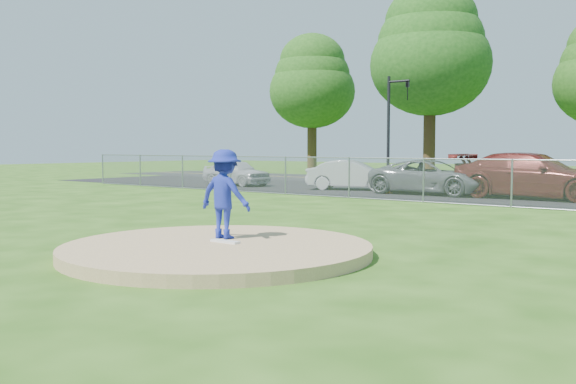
% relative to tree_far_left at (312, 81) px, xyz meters
% --- Properties ---
extents(ground, '(120.00, 120.00, 0.00)m').
position_rel_tree_far_left_xyz_m(ground, '(22.00, -23.00, -7.06)').
color(ground, '#244D11').
rests_on(ground, ground).
extents(pitchers_mound, '(5.40, 5.40, 0.20)m').
position_rel_tree_far_left_xyz_m(pitchers_mound, '(22.00, -33.00, -6.96)').
color(pitchers_mound, tan).
rests_on(pitchers_mound, ground).
extents(pitching_rubber, '(0.60, 0.15, 0.04)m').
position_rel_tree_far_left_xyz_m(pitching_rubber, '(22.00, -32.80, -6.84)').
color(pitching_rubber, white).
rests_on(pitching_rubber, pitchers_mound).
extents(chain_link_fence, '(40.00, 0.06, 1.50)m').
position_rel_tree_far_left_xyz_m(chain_link_fence, '(22.00, -21.00, -6.31)').
color(chain_link_fence, gray).
rests_on(chain_link_fence, ground).
extents(parking_lot, '(50.00, 8.00, 0.01)m').
position_rel_tree_far_left_xyz_m(parking_lot, '(22.00, -16.50, -7.05)').
color(parking_lot, black).
rests_on(parking_lot, ground).
extents(tree_far_left, '(6.72, 6.72, 10.74)m').
position_rel_tree_far_left_xyz_m(tree_far_left, '(0.00, 0.00, 0.00)').
color(tree_far_left, '#352613').
rests_on(tree_far_left, ground).
extents(tree_left, '(7.84, 7.84, 12.53)m').
position_rel_tree_far_left_xyz_m(tree_left, '(11.00, -2.00, 1.18)').
color(tree_left, '#332112').
rests_on(tree_left, ground).
extents(traffic_signal_left, '(1.28, 0.20, 5.60)m').
position_rel_tree_far_left_xyz_m(traffic_signal_left, '(13.24, -11.00, -3.70)').
color(traffic_signal_left, black).
rests_on(traffic_signal_left, ground).
extents(pitcher, '(1.13, 0.73, 1.65)m').
position_rel_tree_far_left_xyz_m(pitcher, '(21.62, -32.41, -6.04)').
color(pitcher, '#1B2897').
rests_on(pitcher, pitchers_mound).
extents(traffic_cone, '(0.35, 0.35, 0.69)m').
position_rel_tree_far_left_xyz_m(traffic_cone, '(16.89, -18.01, -6.71)').
color(traffic_cone, '#FF520D').
rests_on(traffic_cone, parking_lot).
extents(parked_car_silver, '(3.93, 1.89, 1.30)m').
position_rel_tree_far_left_xyz_m(parked_car_silver, '(8.33, -17.77, -6.40)').
color(parked_car_silver, silver).
rests_on(parked_car_silver, parking_lot).
extents(parked_car_white, '(4.18, 2.71, 1.30)m').
position_rel_tree_far_left_xyz_m(parked_car_white, '(14.62, -17.04, -6.40)').
color(parked_car_white, silver).
rests_on(parked_car_white, parking_lot).
extents(parked_car_gray, '(4.96, 2.32, 1.37)m').
position_rel_tree_far_left_xyz_m(parked_car_gray, '(18.56, -17.35, -6.36)').
color(parked_car_gray, slate).
rests_on(parked_car_gray, parking_lot).
extents(parked_car_darkred, '(5.79, 2.36, 1.68)m').
position_rel_tree_far_left_xyz_m(parked_car_darkred, '(22.44, -17.11, -6.21)').
color(parked_car_darkred, '#5D1B17').
rests_on(parked_car_darkred, parking_lot).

